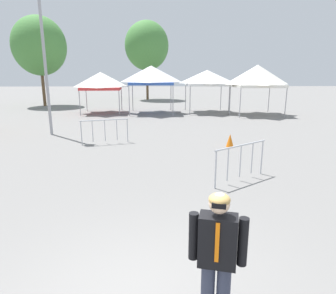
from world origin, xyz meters
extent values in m
cylinder|color=#9E9EA3|center=(-5.52, 18.74, 1.00)|extent=(0.06, 0.06, 2.00)
cylinder|color=#9E9EA3|center=(-2.67, 18.91, 1.00)|extent=(0.06, 0.06, 2.00)
cylinder|color=#9E9EA3|center=(-5.69, 21.59, 1.00)|extent=(0.06, 0.06, 2.00)
cylinder|color=#9E9EA3|center=(-2.84, 21.76, 1.00)|extent=(0.06, 0.06, 2.00)
pyramid|color=white|center=(-4.18, 20.25, 2.56)|extent=(3.17, 3.17, 1.12)
cube|color=red|center=(-4.18, 20.25, 1.90)|extent=(3.14, 3.14, 0.20)
cylinder|color=#9E9EA3|center=(-1.89, 18.45, 1.19)|extent=(0.06, 0.06, 2.38)
cylinder|color=#9E9EA3|center=(1.27, 18.46, 1.19)|extent=(0.06, 0.06, 2.38)
cylinder|color=#9E9EA3|center=(-1.91, 21.61, 1.19)|extent=(0.06, 0.06, 2.38)
cylinder|color=#9E9EA3|center=(1.26, 21.63, 1.19)|extent=(0.06, 0.06, 2.38)
pyramid|color=white|center=(-0.32, 20.04, 2.99)|extent=(3.33, 3.33, 1.21)
cube|color=#3359B2|center=(-0.32, 20.04, 2.28)|extent=(3.30, 3.30, 0.20)
cylinder|color=#9E9EA3|center=(2.56, 18.90, 1.14)|extent=(0.06, 0.06, 2.28)
cylinder|color=#9E9EA3|center=(5.55, 18.96, 1.14)|extent=(0.06, 0.06, 2.28)
cylinder|color=#9E9EA3|center=(2.50, 21.89, 1.14)|extent=(0.06, 0.06, 2.28)
cylinder|color=#9E9EA3|center=(5.49, 21.95, 1.14)|extent=(0.06, 0.06, 2.28)
pyramid|color=white|center=(4.02, 20.42, 2.78)|extent=(3.21, 3.21, 0.99)
cube|color=white|center=(4.02, 20.42, 2.18)|extent=(3.18, 3.18, 0.20)
cylinder|color=#9E9EA3|center=(5.86, 17.27, 1.12)|extent=(0.06, 0.06, 2.24)
cylinder|color=#9E9EA3|center=(9.07, 17.28, 1.12)|extent=(0.06, 0.06, 2.24)
cylinder|color=#9E9EA3|center=(5.85, 20.47, 1.12)|extent=(0.06, 0.06, 2.24)
cylinder|color=#9E9EA3|center=(9.05, 20.49, 1.12)|extent=(0.06, 0.06, 2.24)
pyramid|color=white|center=(7.46, 18.88, 2.93)|extent=(3.39, 3.39, 1.39)
cube|color=white|center=(7.46, 18.88, 2.14)|extent=(3.35, 3.35, 0.20)
cube|color=black|center=(0.84, -0.33, 1.22)|extent=(0.47, 0.34, 0.60)
cylinder|color=black|center=(0.57, -0.26, 1.24)|extent=(0.11, 0.11, 0.56)
cylinder|color=black|center=(1.10, -0.39, 1.24)|extent=(0.11, 0.11, 0.56)
sphere|color=beige|center=(0.84, -0.33, 1.67)|extent=(0.23, 0.23, 0.23)
ellipsoid|color=tan|center=(0.84, -0.33, 1.71)|extent=(0.23, 0.23, 0.14)
cube|color=black|center=(0.81, -0.43, 1.68)|extent=(0.15, 0.06, 0.06)
cube|color=orange|center=(0.80, -0.45, 1.27)|extent=(0.05, 0.02, 0.46)
cylinder|color=#9E9EA3|center=(-5.24, 11.80, 4.10)|extent=(0.14, 0.14, 8.20)
cylinder|color=brown|center=(-1.06, 32.61, 2.06)|extent=(0.28, 0.28, 4.11)
ellipsoid|color=#47843D|center=(-1.06, 32.61, 6.11)|extent=(4.99, 4.99, 5.49)
cylinder|color=brown|center=(-10.63, 25.74, 1.77)|extent=(0.28, 0.28, 3.54)
ellipsoid|color=#47843D|center=(-10.63, 25.74, 5.46)|extent=(4.82, 4.82, 5.30)
cylinder|color=#B7BABF|center=(2.52, 4.80, 1.05)|extent=(1.75, 1.25, 0.05)
cylinder|color=#B7BABF|center=(3.34, 5.38, 0.53)|extent=(0.04, 0.04, 1.05)
cylinder|color=#B7BABF|center=(1.70, 4.23, 0.53)|extent=(0.04, 0.04, 1.05)
cylinder|color=#B7BABF|center=(2.95, 5.11, 0.58)|extent=(0.04, 0.04, 0.92)
cylinder|color=#B7BABF|center=(2.52, 4.80, 0.58)|extent=(0.04, 0.04, 0.92)
cylinder|color=#B7BABF|center=(2.09, 4.50, 0.58)|extent=(0.04, 0.04, 0.92)
cylinder|color=#B7BABF|center=(-2.15, 9.66, 1.05)|extent=(2.03, 0.65, 0.05)
cylinder|color=#B7BABF|center=(-1.20, 9.94, 0.53)|extent=(0.04, 0.04, 1.05)
cylinder|color=#B7BABF|center=(-3.11, 9.37, 0.53)|extent=(0.04, 0.04, 1.05)
cylinder|color=#B7BABF|center=(-1.65, 9.81, 0.58)|extent=(0.04, 0.04, 0.92)
cylinder|color=#B7BABF|center=(-2.15, 9.66, 0.58)|extent=(0.04, 0.04, 0.92)
cylinder|color=#B7BABF|center=(-2.66, 9.51, 0.58)|extent=(0.04, 0.04, 0.92)
cone|color=orange|center=(3.21, 8.91, 0.27)|extent=(0.32, 0.32, 0.55)
camera|label=1|loc=(0.19, -3.25, 3.01)|focal=31.86mm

